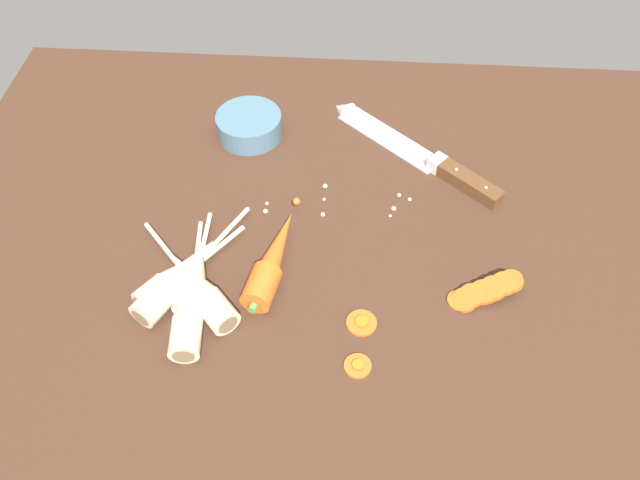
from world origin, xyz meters
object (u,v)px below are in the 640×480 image
at_px(whole_carrot, 272,260).
at_px(parsnip_mid_right, 189,306).
at_px(carrot_slice_stray_near, 362,322).
at_px(parsnip_back, 195,275).
at_px(parsnip_front, 199,288).
at_px(carrot_slice_stack, 484,292).
at_px(chefs_knife, 409,148).
at_px(prep_bowl, 249,125).
at_px(parsnip_outer, 179,277).
at_px(parsnip_mid_left, 176,277).
at_px(carrot_slice_stray_mid, 358,365).

xyz_separation_m(whole_carrot, parsnip_mid_right, (-0.10, -0.08, -0.00)).
bearing_deg(parsnip_mid_right, carrot_slice_stray_near, 0.24).
xyz_separation_m(whole_carrot, parsnip_back, (-0.10, -0.03, -0.00)).
distance_m(parsnip_front, carrot_slice_stack, 0.39).
bearing_deg(chefs_knife, parsnip_front, -132.90).
relative_size(parsnip_back, prep_bowl, 1.64).
height_order(parsnip_outer, carrot_slice_stack, parsnip_outer).
height_order(parsnip_outer, prep_bowl, same).
distance_m(whole_carrot, carrot_slice_stray_near, 0.15).
xyz_separation_m(chefs_knife, parsnip_back, (-0.30, -0.29, 0.01)).
bearing_deg(whole_carrot, parsnip_mid_left, -163.72).
bearing_deg(parsnip_mid_left, prep_bowl, 80.24).
relative_size(parsnip_mid_left, parsnip_outer, 0.76).
height_order(parsnip_mid_right, parsnip_back, same).
bearing_deg(parsnip_outer, parsnip_mid_right, -62.01).
distance_m(parsnip_front, carrot_slice_stray_near, 0.22).
relative_size(whole_carrot, parsnip_outer, 0.94).
xyz_separation_m(chefs_knife, parsnip_front, (-0.29, -0.31, 0.01)).
distance_m(chefs_knife, whole_carrot, 0.33).
bearing_deg(carrot_slice_stray_near, carrot_slice_stack, 18.27).
relative_size(parsnip_mid_right, carrot_slice_stray_mid, 6.56).
xyz_separation_m(carrot_slice_stray_near, carrot_slice_stray_mid, (-0.00, -0.06, 0.00)).
height_order(parsnip_back, parsnip_outer, same).
height_order(whole_carrot, parsnip_mid_right, whole_carrot).
xyz_separation_m(parsnip_mid_left, carrot_slice_stray_mid, (0.25, -0.11, -0.02)).
height_order(whole_carrot, parsnip_outer, whole_carrot).
xyz_separation_m(parsnip_front, carrot_slice_stack, (0.39, 0.02, -0.01)).
relative_size(chefs_knife, carrot_slice_stack, 2.77).
bearing_deg(whole_carrot, parsnip_outer, -163.13).
bearing_deg(prep_bowl, carrot_slice_stack, -40.68).
bearing_deg(parsnip_mid_left, carrot_slice_stack, 1.27).
height_order(parsnip_mid_right, parsnip_outer, same).
relative_size(parsnip_outer, carrot_slice_stack, 2.14).
bearing_deg(parsnip_mid_right, chefs_knife, 49.12).
bearing_deg(carrot_slice_stray_near, parsnip_mid_right, -179.76).
relative_size(chefs_knife, parsnip_outer, 1.29).
bearing_deg(parsnip_outer, whole_carrot, 16.87).
bearing_deg(parsnip_front, carrot_slice_stray_mid, -23.17).
distance_m(carrot_slice_stray_near, carrot_slice_stray_mid, 0.06).
xyz_separation_m(whole_carrot, prep_bowl, (-0.07, 0.28, 0.00)).
distance_m(whole_carrot, parsnip_mid_left, 0.13).
bearing_deg(carrot_slice_stray_near, carrot_slice_stray_mid, -92.98).
bearing_deg(carrot_slice_stray_mid, carrot_slice_stack, 35.15).
height_order(chefs_knife, carrot_slice_stray_mid, chefs_knife).
relative_size(parsnip_back, parsnip_outer, 0.82).
distance_m(chefs_knife, parsnip_mid_right, 0.45).
distance_m(parsnip_back, parsnip_outer, 0.02).
bearing_deg(parsnip_mid_left, chefs_knife, 42.49).
bearing_deg(prep_bowl, parsnip_front, -93.66).
relative_size(parsnip_front, carrot_slice_stack, 1.81).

